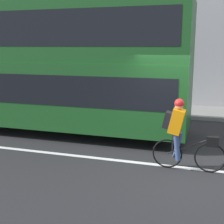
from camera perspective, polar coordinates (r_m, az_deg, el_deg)
name	(u,v)px	position (r m, az deg, el deg)	size (l,w,h in m)	color
ground_plane	(179,167)	(7.43, 12.15, -9.72)	(80.00, 80.00, 0.00)	#232326
road_center_line	(179,167)	(7.38, 12.12, -9.82)	(50.00, 0.14, 0.01)	silver
sidewalk_curb	(193,112)	(13.11, 14.53, 0.02)	(60.00, 2.30, 0.13)	gray
building_facade	(200,10)	(14.21, 15.72, 17.48)	(60.00, 0.30, 8.32)	#9E9EA3
bus	(11,62)	(10.82, -18.04, 8.71)	(11.50, 2.47, 3.94)	black
cyclist_on_bike	(181,132)	(7.01, 12.58, -3.59)	(1.59, 0.32, 1.60)	black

